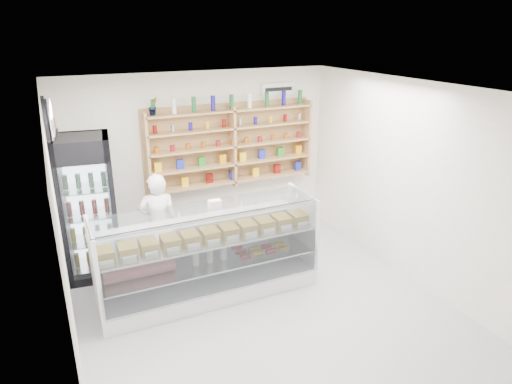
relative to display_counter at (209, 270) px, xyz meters
name	(u,v)px	position (x,y,z in m)	size (l,w,h in m)	color
room	(268,211)	(0.51, -0.76, 1.05)	(5.00, 5.00, 5.00)	#AAA9AE
display_counter	(209,270)	(0.00, 0.00, 0.00)	(2.91, 0.87, 1.27)	white
shop_worker	(159,224)	(-0.44, 0.87, 0.41)	(0.56, 0.36, 1.52)	white
drinks_cooler	(89,208)	(-1.34, 1.20, 0.69)	(0.82, 0.81, 2.07)	black
wall_shelving	(232,146)	(1.01, 1.58, 1.24)	(2.84, 0.28, 1.33)	tan
potted_plant	(153,106)	(-0.24, 1.58, 1.98)	(0.15, 0.12, 0.27)	#1E6626
security_mirror	(50,120)	(-1.66, 0.44, 2.10)	(0.15, 0.50, 0.50)	silver
wall_sign	(278,89)	(1.91, 1.71, 2.10)	(0.62, 0.03, 0.20)	white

